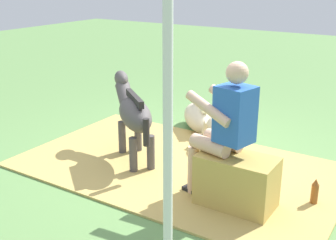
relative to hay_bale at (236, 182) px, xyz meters
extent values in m
plane|color=#608C4C|center=(0.91, -0.66, -0.26)|extent=(24.00, 24.00, 0.00)
cube|color=tan|center=(0.91, -0.45, -0.24)|extent=(3.59, 2.17, 0.02)
cube|color=tan|center=(0.00, 0.00, 0.00)|extent=(0.72, 0.42, 0.51)
cylinder|color=#D8AD8C|center=(0.27, 0.05, 0.33)|extent=(0.42, 0.23, 0.14)
cylinder|color=#D8AD8C|center=(0.46, 0.00, 0.00)|extent=(0.11, 0.11, 0.51)
cube|color=black|center=(0.46, 0.00, -0.23)|extent=(0.24, 0.15, 0.06)
cylinder|color=#D8AD8C|center=(0.22, -0.14, 0.33)|extent=(0.42, 0.23, 0.14)
cylinder|color=#D8AD8C|center=(0.41, -0.19, 0.00)|extent=(0.11, 0.11, 0.51)
cube|color=black|center=(0.41, -0.19, -0.23)|extent=(0.24, 0.15, 0.06)
cube|color=#2659B2|center=(0.05, 0.00, 0.66)|extent=(0.36, 0.34, 0.52)
cylinder|color=#D8AD8C|center=(0.26, 0.11, 0.71)|extent=(0.51, 0.21, 0.26)
cylinder|color=#D8AD8C|center=(0.19, -0.20, 0.71)|extent=(0.51, 0.21, 0.26)
sphere|color=#D8AD8C|center=(0.05, 0.00, 1.04)|extent=(0.20, 0.20, 0.20)
ellipsoid|color=#4C4747|center=(1.41, -0.32, 0.33)|extent=(0.85, 0.78, 0.34)
cylinder|color=#4C4747|center=(1.69, -0.42, -0.05)|extent=(0.09, 0.09, 0.42)
cylinder|color=#4C4747|center=(1.56, -0.58, -0.05)|extent=(0.09, 0.09, 0.42)
cylinder|color=#4C4747|center=(1.25, -0.07, -0.05)|extent=(0.09, 0.09, 0.42)
cylinder|color=#4C4747|center=(1.13, -0.22, -0.05)|extent=(0.09, 0.09, 0.42)
cylinder|color=#4C4747|center=(1.79, -0.64, 0.43)|extent=(0.40, 0.37, 0.33)
ellipsoid|color=#4C4747|center=(1.93, -0.75, 0.59)|extent=(0.35, 0.33, 0.20)
cube|color=#2A2727|center=(1.41, -0.32, 0.52)|extent=(0.50, 0.43, 0.08)
cylinder|color=#2A2727|center=(1.04, -0.02, 0.28)|extent=(0.07, 0.07, 0.30)
ellipsoid|color=beige|center=(1.31, -1.69, -0.08)|extent=(0.89, 0.92, 0.36)
cube|color=beige|center=(0.94, -1.29, -0.21)|extent=(0.37, 0.37, 0.10)
cylinder|color=beige|center=(0.93, -1.27, -0.02)|extent=(0.32, 0.33, 0.30)
ellipsoid|color=beige|center=(0.81, -1.14, 0.06)|extent=(0.32, 0.33, 0.20)
cube|color=#F2EDC5|center=(1.25, -1.63, 0.12)|extent=(0.35, 0.38, 0.08)
cylinder|color=brown|center=(-0.62, -0.43, -0.15)|extent=(0.07, 0.07, 0.22)
cone|color=brown|center=(-0.62, -0.43, -0.01)|extent=(0.06, 0.06, 0.06)
cylinder|color=silver|center=(-0.13, 1.40, 1.03)|extent=(0.06, 0.06, 2.56)
camera|label=1|loc=(-1.41, 3.41, 1.86)|focal=46.28mm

